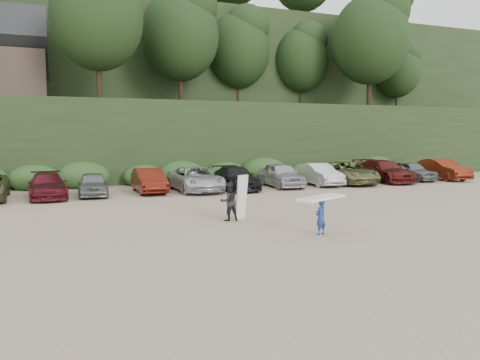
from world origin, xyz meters
name	(u,v)px	position (x,y,z in m)	size (l,w,h in m)	color
ground	(246,218)	(0.00, 0.00, 0.00)	(120.00, 120.00, 0.00)	tan
hillside_backdrop	(123,65)	(-0.26, 35.93, 11.22)	(90.00, 41.50, 28.00)	black
parked_cars	(226,178)	(2.60, 9.93, 0.77)	(39.10, 6.12, 1.64)	#B9B8BD
child_surfer	(321,209)	(1.13, -4.13, 0.92)	(2.31, 1.59, 1.36)	navy
adult_surfer	(230,201)	(-0.88, -0.40, 0.80)	(1.25, 0.63, 1.86)	black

